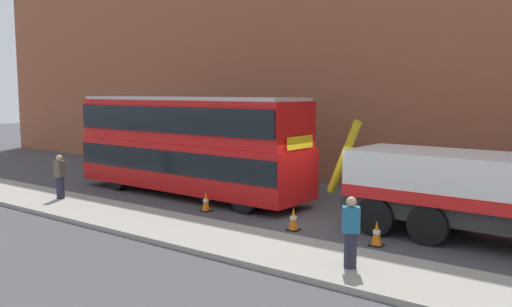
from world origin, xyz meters
TOP-DOWN VIEW (x-y plane):
  - ground_plane at (0.00, 0.00)m, footprint 120.00×120.00m
  - near_kerb at (0.00, -4.20)m, footprint 60.00×2.80m
  - building_facade at (0.00, 6.55)m, footprint 60.00×1.50m
  - double_decker_bus at (-6.55, 0.11)m, footprint 11.09×2.77m
  - pedestrian_onlooker at (-9.54, -3.87)m, footprint 0.39×0.47m
  - pedestrian_bystander at (3.20, -4.45)m, footprint 0.48×0.44m
  - traffic_cone_near_bus at (-4.00, -1.60)m, footprint 0.36×0.36m
  - traffic_cone_midway at (-0.04, -1.93)m, footprint 0.36×0.36m
  - traffic_cone_near_truck at (2.73, -1.93)m, footprint 0.36×0.36m

SIDE VIEW (x-z plane):
  - ground_plane at x=0.00m, z-range 0.00..0.00m
  - near_kerb at x=0.00m, z-range 0.00..0.15m
  - traffic_cone_near_bus at x=-4.00m, z-range -0.02..0.70m
  - traffic_cone_midway at x=-0.04m, z-range -0.02..0.70m
  - traffic_cone_near_truck at x=2.73m, z-range -0.02..0.70m
  - pedestrian_onlooker at x=-9.54m, z-range 0.13..1.84m
  - pedestrian_bystander at x=3.20m, z-range 0.13..1.84m
  - double_decker_bus at x=-6.55m, z-range 0.20..4.26m
  - building_facade at x=0.00m, z-range 0.07..16.07m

